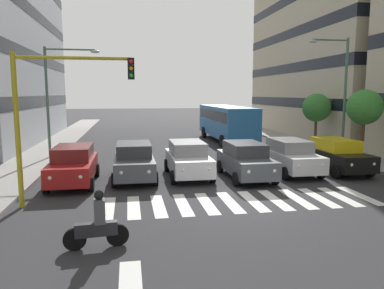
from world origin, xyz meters
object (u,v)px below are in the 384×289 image
(car_4, at_px, (134,161))
(car_2, at_px, (245,160))
(car_5, at_px, (73,165))
(street_lamp_right, at_px, (57,89))
(street_tree_2, at_px, (316,108))
(car_1, at_px, (290,156))
(traffic_light_gantry, at_px, (52,104))
(car_0, at_px, (337,155))
(bus_behind_traffic, at_px, (226,120))
(motorcycle_with_rider, at_px, (97,224))
(street_tree_1, at_px, (365,107))
(street_lamp_left, at_px, (339,86))
(car_3, at_px, (188,159))

(car_4, bearing_deg, car_2, 172.38)
(car_4, xyz_separation_m, car_5, (2.72, 0.53, 0.00))
(street_lamp_right, height_order, street_tree_2, street_lamp_right)
(car_1, distance_m, car_2, 2.74)
(traffic_light_gantry, relative_size, street_tree_2, 1.40)
(car_0, bearing_deg, car_2, 7.02)
(car_2, distance_m, bus_behind_traffic, 13.74)
(bus_behind_traffic, height_order, street_tree_2, street_tree_2)
(car_1, height_order, car_4, same)
(car_0, relative_size, car_2, 1.00)
(motorcycle_with_rider, height_order, street_lamp_right, street_lamp_right)
(motorcycle_with_rider, relative_size, street_tree_1, 0.41)
(car_4, distance_m, traffic_light_gantry, 5.55)
(car_5, distance_m, street_tree_1, 16.59)
(car_1, relative_size, street_lamp_right, 0.66)
(car_1, bearing_deg, motorcycle_with_rider, 41.35)
(car_0, bearing_deg, street_lamp_right, -23.10)
(car_1, relative_size, motorcycle_with_rider, 2.61)
(car_0, bearing_deg, street_tree_2, -111.70)
(car_4, relative_size, bus_behind_traffic, 0.42)
(street_tree_1, bearing_deg, street_tree_2, -94.23)
(car_1, height_order, street_lamp_left, street_lamp_left)
(car_1, xyz_separation_m, car_3, (5.32, -0.09, 0.00))
(car_0, xyz_separation_m, street_lamp_right, (14.96, -6.38, 3.44))
(car_1, height_order, traffic_light_gantry, traffic_light_gantry)
(car_4, relative_size, car_5, 1.00)
(car_3, bearing_deg, car_0, 178.55)
(car_1, relative_size, traffic_light_gantry, 0.81)
(car_3, distance_m, bus_behind_traffic, 13.73)
(motorcycle_with_rider, relative_size, traffic_light_gantry, 0.31)
(street_lamp_right, bearing_deg, bus_behind_traffic, -152.62)
(car_4, relative_size, street_lamp_left, 0.61)
(street_tree_2, bearing_deg, street_tree_1, 85.77)
(car_1, bearing_deg, car_2, 15.80)
(car_0, xyz_separation_m, street_tree_2, (-3.49, -8.77, 2.10))
(car_1, height_order, street_lamp_right, street_lamp_right)
(car_0, height_order, car_1, same)
(car_1, bearing_deg, street_lamp_left, -143.79)
(car_5, xyz_separation_m, street_tree_2, (-16.67, -9.23, 2.10))
(traffic_light_gantry, relative_size, street_lamp_right, 0.82)
(car_1, distance_m, car_5, 10.67)
(car_1, xyz_separation_m, traffic_light_gantry, (10.82, 3.86, 2.80))
(traffic_light_gantry, relative_size, street_tree_1, 1.32)
(car_0, height_order, car_2, same)
(car_3, height_order, street_lamp_left, street_lamp_left)
(motorcycle_with_rider, relative_size, street_tree_2, 0.43)
(car_5, height_order, traffic_light_gantry, traffic_light_gantry)
(car_4, xyz_separation_m, bus_behind_traffic, (-7.94, -12.74, 0.97))
(car_1, height_order, street_tree_2, street_tree_2)
(car_2, height_order, traffic_light_gantry, traffic_light_gantry)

